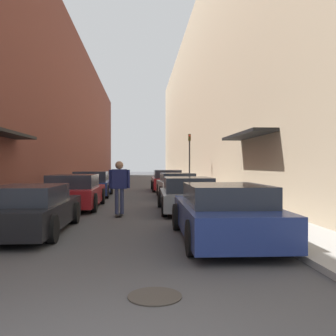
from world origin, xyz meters
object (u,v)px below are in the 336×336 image
parked_car_right_0 (224,213)px  traffic_light (189,155)px  parked_car_left_0 (31,209)px  parked_car_left_1 (75,192)px  parked_car_right_1 (187,195)px  parked_car_left_2 (92,184)px  manhole_cover (155,296)px  parked_car_right_2 (177,186)px  skateboarder (119,182)px  parked_car_right_3 (167,181)px

parked_car_right_0 → traffic_light: size_ratio=1.26×
parked_car_left_0 → parked_car_left_1: 5.42m
parked_car_left_0 → traffic_light: 16.36m
parked_car_right_1 → parked_car_left_2: bearing=121.5°
parked_car_left_0 → parked_car_right_1: 5.98m
parked_car_left_1 → parked_car_right_1: (4.32, -1.42, -0.04)m
parked_car_left_1 → manhole_cover: (2.80, -10.24, -0.64)m
parked_car_right_2 → parked_car_right_0: bearing=-90.1°
parked_car_right_0 → skateboarder: bearing=121.0°
parked_car_right_1 → parked_car_right_3: size_ratio=0.94×
parked_car_right_1 → traffic_light: size_ratio=1.20×
parked_car_right_3 → traffic_light: 2.29m
parked_car_left_2 → skateboarder: 8.44m
parked_car_left_1 → parked_car_right_0: (4.48, -6.78, -0.02)m
parked_car_left_1 → manhole_cover: 10.64m
parked_car_left_1 → parked_car_left_2: (-0.06, 5.70, 0.01)m
parked_car_left_2 → parked_car_right_3: parked_car_right_3 is taller
parked_car_right_3 → parked_car_right_0: bearing=-89.7°
parked_car_right_1 → parked_car_right_3: parked_car_right_3 is taller
parked_car_left_0 → parked_car_right_1: (4.44, 4.00, 0.03)m
parked_car_left_0 → parked_car_left_2: bearing=89.6°
parked_car_left_0 → manhole_cover: 5.67m
skateboarder → traffic_light: traffic_light is taller
parked_car_right_1 → parked_car_right_3: bearing=89.7°
parked_car_left_1 → parked_car_left_2: size_ratio=1.04×
parked_car_right_0 → parked_car_right_2: (0.03, 11.29, 0.01)m
parked_car_right_0 → parked_car_right_2: 11.29m
parked_car_left_0 → parked_car_right_3: 16.14m
skateboarder → parked_car_left_2: bearing=103.4°
parked_car_left_0 → parked_car_right_0: parked_car_right_0 is taller
parked_car_right_1 → skateboarder: 2.69m
parked_car_right_0 → parked_car_right_3: (-0.10, 16.86, 0.05)m
parked_car_right_3 → manhole_cover: bearing=-94.4°
parked_car_right_0 → parked_car_left_0: bearing=163.5°
parked_car_right_2 → traffic_light: (1.35, 5.18, 1.74)m
parked_car_right_1 → manhole_cover: size_ratio=6.27×
parked_car_right_1 → parked_car_right_2: bearing=88.2°
parked_car_left_0 → parked_car_right_2: 10.96m
parked_car_left_0 → parked_car_right_3: size_ratio=0.98×
parked_car_right_2 → parked_car_left_0: bearing=-115.0°
parked_car_right_3 → traffic_light: (1.48, -0.38, 1.70)m
parked_car_left_0 → traffic_light: (5.99, 15.12, 1.79)m
parked_car_right_2 → manhole_cover: parked_car_right_2 is taller
parked_car_left_2 → parked_car_right_3: 6.23m
parked_car_right_2 → skateboarder: 7.49m
parked_car_right_3 → parked_car_left_0: bearing=-106.2°
parked_car_right_0 → parked_car_right_2: parked_car_right_2 is taller
parked_car_left_2 → parked_car_right_3: size_ratio=0.97×
parked_car_left_2 → parked_car_right_2: parked_car_left_2 is taller
skateboarder → parked_car_right_2: bearing=69.6°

